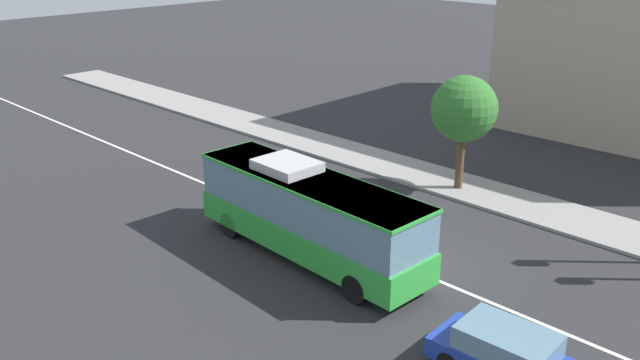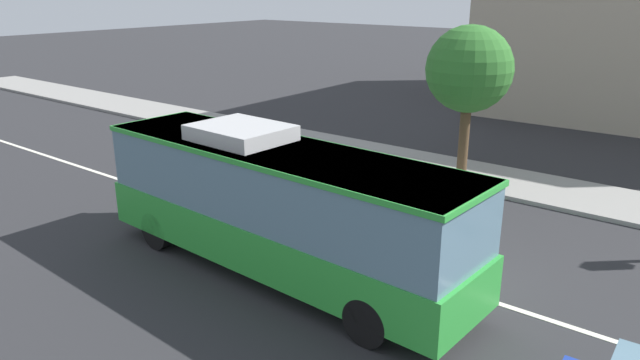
% 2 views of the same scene
% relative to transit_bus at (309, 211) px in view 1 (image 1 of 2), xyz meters
% --- Properties ---
extents(ground_plane, '(160.00, 160.00, 0.00)m').
position_rel_transit_bus_xyz_m(ground_plane, '(3.07, 1.80, -1.81)').
color(ground_plane, '#28282B').
extents(sidewalk_kerb, '(80.00, 3.17, 0.14)m').
position_rel_transit_bus_xyz_m(sidewalk_kerb, '(3.07, 9.88, -1.74)').
color(sidewalk_kerb, gray).
rests_on(sidewalk_kerb, ground_plane).
extents(lane_centre_line, '(76.00, 0.16, 0.01)m').
position_rel_transit_bus_xyz_m(lane_centre_line, '(3.07, 1.80, -1.80)').
color(lane_centre_line, silver).
rests_on(lane_centre_line, ground_plane).
extents(transit_bus, '(10.10, 2.93, 3.46)m').
position_rel_transit_bus_xyz_m(transit_bus, '(0.00, 0.00, 0.00)').
color(transit_bus, green).
rests_on(transit_bus, ground_plane).
extents(sedan_blue, '(4.57, 1.99, 1.46)m').
position_rel_transit_bus_xyz_m(sedan_blue, '(8.99, -1.34, -1.09)').
color(sedan_blue, '#1E3899').
rests_on(sedan_blue, ground_plane).
extents(street_tree_kerbside_left, '(2.97, 2.97, 5.39)m').
position_rel_transit_bus_xyz_m(street_tree_kerbside_left, '(0.29, 9.51, 2.06)').
color(street_tree_kerbside_left, '#4C3823').
rests_on(street_tree_kerbside_left, ground_plane).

